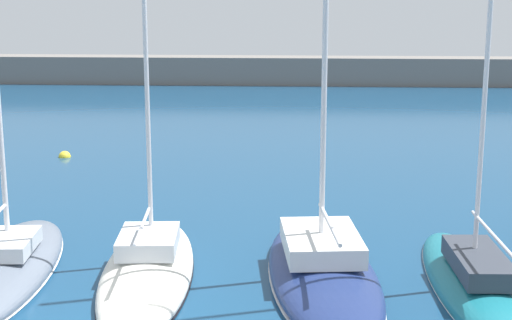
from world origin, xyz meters
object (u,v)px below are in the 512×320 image
at_px(sailboat_teal_sixth, 476,284).
at_px(sailboat_navy_fifth, 323,270).
at_px(mooring_buoy_yellow, 65,157).
at_px(sailboat_slate_third, 1,265).
at_px(sailboat_ivory_fourth, 148,267).

bearing_deg(sailboat_teal_sixth, sailboat_navy_fifth, 80.07).
bearing_deg(mooring_buoy_yellow, sailboat_slate_third, -79.79).
height_order(sailboat_slate_third, sailboat_ivory_fourth, sailboat_ivory_fourth).
relative_size(sailboat_ivory_fourth, mooring_buoy_yellow, 32.09).
relative_size(sailboat_slate_third, sailboat_navy_fifth, 1.26).
bearing_deg(sailboat_teal_sixth, mooring_buoy_yellow, 43.01).
height_order(sailboat_navy_fifth, mooring_buoy_yellow, sailboat_navy_fifth).
distance_m(sailboat_ivory_fourth, sailboat_teal_sixth, 8.23).
height_order(sailboat_slate_third, sailboat_navy_fifth, sailboat_slate_third).
relative_size(sailboat_ivory_fourth, sailboat_teal_sixth, 1.08).
xyz_separation_m(sailboat_slate_third, sailboat_navy_fifth, (8.30, 0.03, 0.03)).
relative_size(sailboat_navy_fifth, mooring_buoy_yellow, 24.77).
bearing_deg(sailboat_slate_third, sailboat_teal_sixth, -96.85).
bearing_deg(mooring_buoy_yellow, sailboat_ivory_fourth, -65.61).
relative_size(sailboat_teal_sixth, mooring_buoy_yellow, 29.72).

